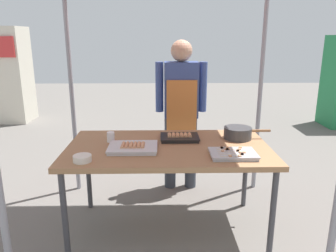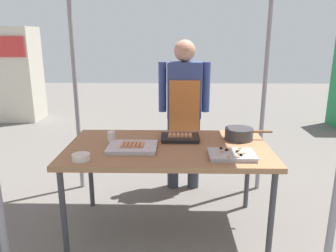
{
  "view_description": "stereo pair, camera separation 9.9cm",
  "coord_description": "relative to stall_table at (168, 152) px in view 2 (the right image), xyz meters",
  "views": [
    {
      "loc": [
        -0.05,
        -2.46,
        1.59
      ],
      "look_at": [
        0.0,
        0.05,
        0.9
      ],
      "focal_mm": 34.97,
      "sensor_mm": 36.0,
      "label": 1
    },
    {
      "loc": [
        0.05,
        -2.46,
        1.59
      ],
      "look_at": [
        0.0,
        0.05,
        0.9
      ],
      "focal_mm": 34.97,
      "sensor_mm": 36.0,
      "label": 2
    }
  ],
  "objects": [
    {
      "name": "drink_cup_near_edge",
      "position": [
        -0.47,
        0.11,
        0.09
      ],
      "size": [
        0.06,
        0.06,
        0.08
      ],
      "primitive_type": "cylinder",
      "color": "white",
      "rests_on": "stall_table"
    },
    {
      "name": "tray_grilled_sausages",
      "position": [
        -0.27,
        -0.09,
        0.07
      ],
      "size": [
        0.37,
        0.29,
        0.05
      ],
      "color": "silver",
      "rests_on": "stall_table"
    },
    {
      "name": "condiment_bowl",
      "position": [
        -0.6,
        -0.32,
        0.08
      ],
      "size": [
        0.13,
        0.13,
        0.05
      ],
      "primitive_type": "cylinder",
      "color": "silver",
      "rests_on": "stall_table"
    },
    {
      "name": "tray_pork_links",
      "position": [
        0.1,
        0.16,
        0.07
      ],
      "size": [
        0.32,
        0.23,
        0.05
      ],
      "color": "black",
      "rests_on": "stall_table"
    },
    {
      "name": "tray_meat_skewers",
      "position": [
        0.47,
        -0.24,
        0.07
      ],
      "size": [
        0.33,
        0.24,
        0.04
      ],
      "color": "#ADADB2",
      "rests_on": "stall_table"
    },
    {
      "name": "ground_plane",
      "position": [
        0.0,
        0.0,
        -0.7
      ],
      "size": [
        18.0,
        18.0,
        0.0
      ],
      "primitive_type": "plane",
      "color": "#66605B"
    },
    {
      "name": "cooking_wok",
      "position": [
        0.6,
        0.18,
        0.11
      ],
      "size": [
        0.39,
        0.23,
        0.1
      ],
      "color": "#38383A",
      "rests_on": "stall_table"
    },
    {
      "name": "neighbor_stall_right",
      "position": [
        -2.94,
        3.8,
        0.19
      ],
      "size": [
        0.72,
        0.69,
        1.77
      ],
      "color": "beige",
      "rests_on": "ground"
    },
    {
      "name": "stall_table",
      "position": [
        0.0,
        0.0,
        0.0
      ],
      "size": [
        1.6,
        0.9,
        0.75
      ],
      "color": "#9E724C",
      "rests_on": "ground"
    },
    {
      "name": "vendor_woman",
      "position": [
        0.15,
        0.82,
        0.22
      ],
      "size": [
        0.52,
        0.23,
        1.56
      ],
      "rotation": [
        0.0,
        0.0,
        3.14
      ],
      "color": "#333842",
      "rests_on": "ground"
    }
  ]
}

